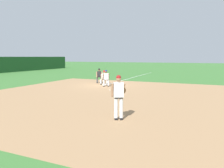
{
  "coord_description": "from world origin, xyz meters",
  "views": [
    {
      "loc": [
        -17.95,
        -8.61,
        2.6
      ],
      "look_at": [
        -6.86,
        -3.72,
        1.08
      ],
      "focal_mm": 35.0,
      "sensor_mm": 36.0,
      "label": 1
    }
  ],
  "objects_px": {
    "pitcher": "(119,94)",
    "baserunner": "(106,78)",
    "baseball": "(110,90)",
    "first_baseman": "(104,77)",
    "first_base_bag": "(105,85)",
    "umpire": "(99,75)"
  },
  "relations": [
    {
      "from": "pitcher",
      "to": "baserunner",
      "type": "relative_size",
      "value": 1.27
    },
    {
      "from": "baseball",
      "to": "first_baseman",
      "type": "distance_m",
      "value": 3.76
    },
    {
      "from": "first_base_bag",
      "to": "umpire",
      "type": "height_order",
      "value": "umpire"
    },
    {
      "from": "baseball",
      "to": "first_base_bag",
      "type": "bearing_deg",
      "value": 32.24
    },
    {
      "from": "baserunner",
      "to": "first_base_bag",
      "type": "bearing_deg",
      "value": 31.06
    },
    {
      "from": "baserunner",
      "to": "umpire",
      "type": "xyz_separation_m",
      "value": [
        2.05,
        1.73,
        0.0
      ]
    },
    {
      "from": "first_baseman",
      "to": "pitcher",
      "type": "bearing_deg",
      "value": -151.19
    },
    {
      "from": "first_base_bag",
      "to": "baserunner",
      "type": "distance_m",
      "value": 1.2
    },
    {
      "from": "baseball",
      "to": "baserunner",
      "type": "relative_size",
      "value": 0.05
    },
    {
      "from": "pitcher",
      "to": "baserunner",
      "type": "height_order",
      "value": "pitcher"
    },
    {
      "from": "baserunner",
      "to": "pitcher",
      "type": "bearing_deg",
      "value": -151.67
    },
    {
      "from": "first_base_bag",
      "to": "pitcher",
      "type": "height_order",
      "value": "pitcher"
    },
    {
      "from": "first_baseman",
      "to": "umpire",
      "type": "xyz_separation_m",
      "value": [
        0.83,
        0.96,
        0.06
      ]
    },
    {
      "from": "baseball",
      "to": "first_baseman",
      "type": "xyz_separation_m",
      "value": [
        3.12,
        1.99,
        0.69
      ]
    },
    {
      "from": "pitcher",
      "to": "baserunner",
      "type": "xyz_separation_m",
      "value": [
        8.95,
        4.82,
        -0.27
      ]
    },
    {
      "from": "baseball",
      "to": "first_baseman",
      "type": "relative_size",
      "value": 0.06
    },
    {
      "from": "baseball",
      "to": "pitcher",
      "type": "bearing_deg",
      "value": -152.93
    },
    {
      "from": "first_baseman",
      "to": "baserunner",
      "type": "xyz_separation_m",
      "value": [
        -1.22,
        -0.77,
        0.06
      ]
    },
    {
      "from": "first_base_bag",
      "to": "baserunner",
      "type": "height_order",
      "value": "baserunner"
    },
    {
      "from": "pitcher",
      "to": "umpire",
      "type": "xyz_separation_m",
      "value": [
        11.0,
        6.55,
        -0.27
      ]
    },
    {
      "from": "baseball",
      "to": "baserunner",
      "type": "height_order",
      "value": "baserunner"
    },
    {
      "from": "pitcher",
      "to": "first_baseman",
      "type": "bearing_deg",
      "value": 28.81
    }
  ]
}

